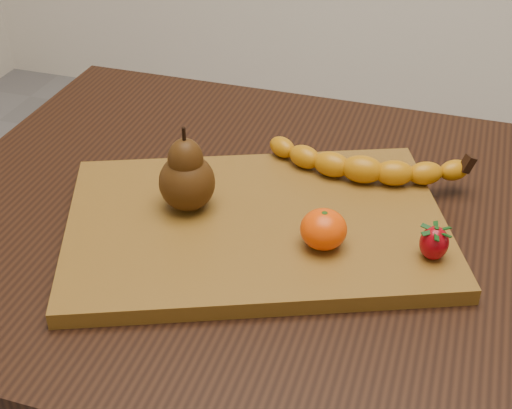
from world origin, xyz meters
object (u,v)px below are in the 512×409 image
(pear, at_px, (186,169))
(mandarin, at_px, (324,229))
(table, at_px, (314,286))
(cutting_board, at_px, (256,225))

(pear, xyz_separation_m, mandarin, (0.18, -0.03, -0.03))
(table, xyz_separation_m, cutting_board, (-0.07, -0.03, 0.11))
(cutting_board, relative_size, mandarin, 8.47)
(cutting_board, height_order, pear, pear)
(table, height_order, cutting_board, cutting_board)
(table, relative_size, cutting_board, 2.22)
(pear, height_order, mandarin, pear)
(cutting_board, xyz_separation_m, mandarin, (0.09, -0.03, 0.03))
(cutting_board, bearing_deg, mandarin, -39.50)
(table, relative_size, pear, 9.39)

